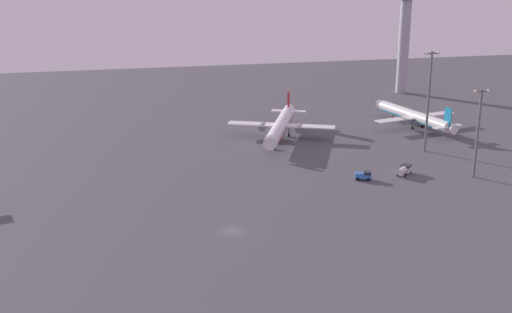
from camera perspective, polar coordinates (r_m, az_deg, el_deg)
The scene contains 8 objects.
ground_plane at distance 141.75m, azimuth -1.96°, elevation -6.38°, with size 416.00×416.00×0.00m, color #4C4C51.
control_tower at distance 280.18m, azimuth 12.57°, elevation 10.65°, with size 8.00×8.00×46.34m.
airplane_taxiway_distant at distance 209.10m, azimuth 2.13°, elevation 2.68°, with size 32.67×41.40×11.16m.
airplane_mid_apron at distance 228.08m, azimuth 13.36°, elevation 3.35°, with size 30.27×38.61×10.01m.
fuel_truck at distance 180.04m, azimuth 12.53°, elevation -1.10°, with size 5.82×6.05×2.35m.
baggage_tractor at distance 174.09m, azimuth 9.15°, elevation -1.60°, with size 4.54×3.15×2.25m.
apron_light_west at distance 179.65m, azimuth 18.42°, elevation 2.40°, with size 4.80×0.90×23.31m.
apron_light_central at distance 198.84m, azimuth 14.51°, elevation 5.03°, with size 4.80×0.90×29.36m.
Camera 1 is at (-23.41, -127.71, 56.87)m, focal length 46.93 mm.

